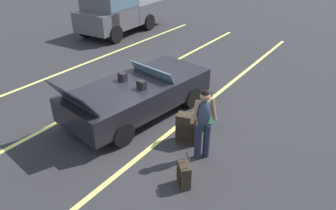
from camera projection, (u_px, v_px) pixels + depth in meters
ground_plane at (139, 113)px, 8.60m from camera, size 80.00×80.00×0.00m
lot_line_near at (177, 127)px, 7.98m from camera, size 18.00×0.12×0.01m
lot_line_mid at (102, 99)px, 9.33m from camera, size 18.00×0.12×0.01m
lot_line_far at (47, 78)px, 10.69m from camera, size 18.00×0.12×0.01m
convertible_car at (144, 92)px, 8.45m from camera, size 4.41×2.30×1.49m
suitcase_large_black at (187, 129)px, 7.23m from camera, size 0.40×0.54×0.74m
suitcase_medium_bright at (207, 116)px, 7.86m from camera, size 0.43×0.30×0.98m
suitcase_small_carryon at (184, 175)px, 6.00m from camera, size 0.38×0.38×0.73m
traveler_person at (204, 121)px, 6.46m from camera, size 0.53×0.44×1.65m
parked_pickup_truck_near at (117, 11)px, 15.07m from camera, size 5.11×2.29×2.10m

